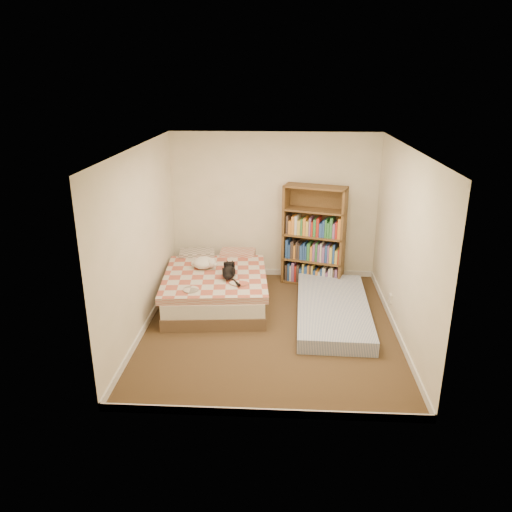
# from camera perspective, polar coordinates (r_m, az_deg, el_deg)

# --- Properties ---
(room) EXTENTS (3.51, 4.01, 2.51)m
(room) POSITION_cam_1_polar(r_m,az_deg,el_deg) (6.65, 1.72, 1.06)
(room) COLOR #3F2C1B
(room) RESTS_ON ground
(bed) EXTENTS (1.69, 2.22, 0.56)m
(bed) POSITION_cam_1_polar(r_m,az_deg,el_deg) (7.87, -4.57, -3.30)
(bed) COLOR brown
(bed) RESTS_ON room
(bookshelf) EXTENTS (1.11, 0.63, 1.69)m
(bookshelf) POSITION_cam_1_polar(r_m,az_deg,el_deg) (8.44, 6.54, 0.77)
(bookshelf) COLOR #50331B
(bookshelf) RESTS_ON room
(floor_mattress) EXTENTS (1.10, 2.32, 0.21)m
(floor_mattress) POSITION_cam_1_polar(r_m,az_deg,el_deg) (7.47, 8.76, -6.07)
(floor_mattress) COLOR #677BAB
(floor_mattress) RESTS_ON room
(black_cat) EXTENTS (0.25, 0.74, 0.17)m
(black_cat) POSITION_cam_1_polar(r_m,az_deg,el_deg) (7.50, -3.05, -1.79)
(black_cat) COLOR black
(black_cat) RESTS_ON bed
(white_dog) EXTENTS (0.44, 0.46, 0.18)m
(white_dog) POSITION_cam_1_polar(r_m,az_deg,el_deg) (7.84, -5.95, -0.79)
(white_dog) COLOR white
(white_dog) RESTS_ON bed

